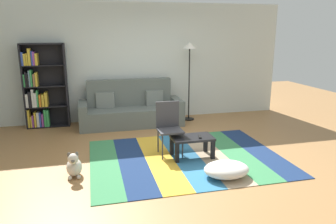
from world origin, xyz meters
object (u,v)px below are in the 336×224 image
object	(u,v)px
bookshelf	(41,89)
tv_remote	(200,137)
dog	(74,166)
standing_lamp	(190,56)
folding_chair	(169,124)
coffee_table	(192,141)
pouf	(226,169)
couch	(131,110)

from	to	relation	value
bookshelf	tv_remote	world-z (taller)	bookshelf
dog	standing_lamp	world-z (taller)	standing_lamp
dog	tv_remote	bearing A→B (deg)	6.47
tv_remote	folding_chair	size ratio (longest dim) A/B	0.17
coffee_table	tv_remote	world-z (taller)	tv_remote
pouf	couch	bearing A→B (deg)	107.89
coffee_table	folding_chair	bearing A→B (deg)	142.39
couch	pouf	world-z (taller)	couch
dog	standing_lamp	distance (m)	3.85
dog	folding_chair	xyz separation A→B (m)	(1.54, 0.54, 0.37)
bookshelf	folding_chair	size ratio (longest dim) A/B	2.01
coffee_table	couch	bearing A→B (deg)	108.33
folding_chair	coffee_table	bearing A→B (deg)	-1.38
couch	coffee_table	world-z (taller)	couch
dog	pouf	bearing A→B (deg)	-14.55
coffee_table	folding_chair	xyz separation A→B (m)	(-0.33, 0.26, 0.25)
coffee_table	standing_lamp	size ratio (longest dim) A/B	0.38
couch	dog	world-z (taller)	couch
coffee_table	standing_lamp	xyz separation A→B (m)	(0.66, 2.28, 1.22)
bookshelf	pouf	size ratio (longest dim) A/B	2.75
bookshelf	folding_chair	world-z (taller)	bookshelf
couch	tv_remote	size ratio (longest dim) A/B	15.07
standing_lamp	folding_chair	world-z (taller)	standing_lamp
dog	folding_chair	bearing A→B (deg)	19.15
bookshelf	coffee_table	xyz separation A→B (m)	(2.63, -2.48, -0.55)
tv_remote	couch	bearing A→B (deg)	124.41
tv_remote	bookshelf	bearing A→B (deg)	151.24
bookshelf	pouf	distance (m)	4.44
couch	standing_lamp	xyz separation A→B (m)	(1.38, 0.09, 1.18)
coffee_table	dog	bearing A→B (deg)	-171.53
folding_chair	pouf	bearing A→B (deg)	-25.61
couch	dog	xyz separation A→B (m)	(-1.15, -2.47, -0.18)
couch	coffee_table	size ratio (longest dim) A/B	3.29
bookshelf	couch	bearing A→B (deg)	-8.41
couch	coffee_table	distance (m)	2.31
pouf	standing_lamp	bearing A→B (deg)	82.52
couch	folding_chair	bearing A→B (deg)	-78.50
standing_lamp	tv_remote	size ratio (longest dim) A/B	12.08
coffee_table	tv_remote	distance (m)	0.15
coffee_table	dog	xyz separation A→B (m)	(-1.88, -0.28, -0.13)
bookshelf	tv_remote	distance (m)	3.76
couch	bookshelf	distance (m)	1.99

